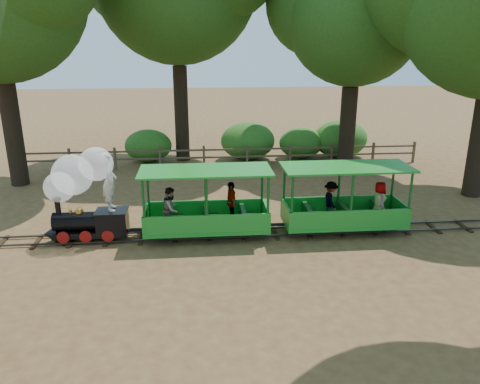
{
  "coord_description": "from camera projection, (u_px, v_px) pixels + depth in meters",
  "views": [
    {
      "loc": [
        -1.26,
        -12.94,
        5.64
      ],
      "look_at": [
        -0.03,
        0.5,
        1.21
      ],
      "focal_mm": 35.0,
      "sensor_mm": 36.0,
      "label": 1
    }
  ],
  "objects": [
    {
      "name": "track",
      "position": [
        242.0,
        233.0,
        14.09
      ],
      "size": [
        22.0,
        1.0,
        0.1
      ],
      "color": "#3F3D3A",
      "rests_on": "ground"
    },
    {
      "name": "shrub_mid_w",
      "position": [
        248.0,
        141.0,
        22.73
      ],
      "size": [
        2.63,
        2.03,
        1.82
      ],
      "primitive_type": "ellipsoid",
      "color": "#2D6B1E",
      "rests_on": "ground"
    },
    {
      "name": "locomotive",
      "position": [
        82.0,
        188.0,
        13.29
      ],
      "size": [
        2.45,
        1.15,
        2.81
      ],
      "color": "black",
      "rests_on": "ground"
    },
    {
      "name": "oak_ne",
      "position": [
        355.0,
        8.0,
        19.62
      ],
      "size": [
        7.35,
        6.47,
        9.51
      ],
      "color": "#2D2116",
      "rests_on": "ground"
    },
    {
      "name": "shrub_east",
      "position": [
        340.0,
        139.0,
        23.12
      ],
      "size": [
        2.67,
        2.05,
        1.85
      ],
      "primitive_type": "ellipsoid",
      "color": "#2D6B1E",
      "rests_on": "ground"
    },
    {
      "name": "shrub_mid_e",
      "position": [
        301.0,
        143.0,
        23.01
      ],
      "size": [
        2.18,
        1.68,
        1.51
      ],
      "primitive_type": "ellipsoid",
      "color": "#2D6B1E",
      "rests_on": "ground"
    },
    {
      "name": "carriage_front",
      "position": [
        204.0,
        211.0,
        13.73
      ],
      "size": [
        3.8,
        1.55,
        1.97
      ],
      "color": "#209229",
      "rests_on": "track"
    },
    {
      "name": "fence",
      "position": [
        226.0,
        154.0,
        21.5
      ],
      "size": [
        18.1,
        0.1,
        1.0
      ],
      "color": "brown",
      "rests_on": "ground"
    },
    {
      "name": "shrub_west",
      "position": [
        148.0,
        146.0,
        22.36
      ],
      "size": [
        2.23,
        1.72,
        1.55
      ],
      "primitive_type": "ellipsoid",
      "color": "#2D6B1E",
      "rests_on": "ground"
    },
    {
      "name": "carriage_rear",
      "position": [
        346.0,
        206.0,
        14.13
      ],
      "size": [
        3.8,
        1.55,
        1.97
      ],
      "color": "#209229",
      "rests_on": "track"
    },
    {
      "name": "ground",
      "position": [
        242.0,
        235.0,
        14.11
      ],
      "size": [
        90.0,
        90.0,
        0.0
      ],
      "primitive_type": "plane",
      "color": "olive",
      "rests_on": "ground"
    }
  ]
}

